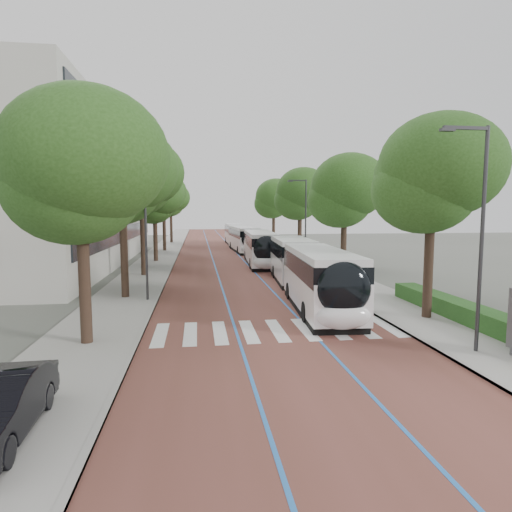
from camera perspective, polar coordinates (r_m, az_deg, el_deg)
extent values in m
plane|color=#51544C|center=(17.95, 2.81, -10.80)|extent=(160.00, 160.00, 0.00)
cube|color=brown|center=(57.21, -4.56, 0.75)|extent=(11.00, 140.00, 0.02)
cube|color=#98948F|center=(57.28, -12.07, 0.69)|extent=(4.00, 140.00, 0.12)
cube|color=#98948F|center=(58.11, 2.84, 0.89)|extent=(4.00, 140.00, 0.12)
cube|color=gray|center=(57.17, -10.17, 0.72)|extent=(0.20, 140.00, 0.14)
cube|color=gray|center=(57.79, 0.99, 0.87)|extent=(0.20, 140.00, 0.14)
cube|color=silver|center=(18.68, -12.64, -10.18)|extent=(0.55, 3.60, 0.01)
cube|color=silver|center=(18.62, -8.75, -10.16)|extent=(0.55, 3.60, 0.01)
cube|color=silver|center=(18.64, -4.84, -10.10)|extent=(0.55, 3.60, 0.01)
cube|color=silver|center=(18.74, -0.96, -9.99)|extent=(0.55, 3.60, 0.01)
cube|color=silver|center=(18.92, 2.85, -9.84)|extent=(0.55, 3.60, 0.01)
cube|color=silver|center=(19.18, 6.58, -9.65)|extent=(0.55, 3.60, 0.01)
cube|color=silver|center=(19.52, 10.18, -9.43)|extent=(0.55, 3.60, 0.01)
cube|color=silver|center=(19.93, 13.65, -9.18)|extent=(0.55, 3.60, 0.01)
cube|color=silver|center=(20.41, 16.96, -8.91)|extent=(0.55, 3.60, 0.01)
cube|color=blue|center=(57.14, -6.16, 0.74)|extent=(0.12, 126.00, 0.01)
cube|color=blue|center=(57.32, -2.96, 0.78)|extent=(0.12, 126.00, 0.01)
cube|color=#9B9890|center=(47.80, -27.99, 7.45)|extent=(18.00, 40.00, 14.00)
cube|color=black|center=(45.53, -16.98, 2.95)|extent=(0.12, 38.00, 1.60)
cube|color=black|center=(45.49, -17.10, 6.98)|extent=(0.12, 38.00, 1.60)
cube|color=black|center=(45.67, -17.23, 10.99)|extent=(0.12, 38.00, 1.60)
cube|color=black|center=(46.05, -17.35, 14.71)|extent=(0.12, 38.00, 1.60)
cube|color=#1B4317|center=(21.39, 27.75, -7.30)|extent=(1.20, 14.00, 0.80)
cylinder|color=#303033|center=(17.14, 27.88, 1.75)|extent=(0.14, 0.14, 8.00)
cube|color=#303033|center=(16.89, 26.26, 15.06)|extent=(1.70, 0.12, 0.12)
cube|color=#303033|center=(16.51, 24.16, 15.10)|extent=(0.50, 0.20, 0.10)
cylinder|color=#303033|center=(40.16, 6.63, 4.40)|extent=(0.14, 0.14, 8.00)
cube|color=#303033|center=(40.06, 5.57, 9.99)|extent=(1.70, 0.12, 0.12)
cube|color=#303033|center=(39.90, 4.58, 9.90)|extent=(0.50, 0.20, 0.10)
cylinder|color=#303033|center=(25.08, -14.48, 3.36)|extent=(0.14, 0.14, 8.00)
cylinder|color=black|center=(17.66, -21.87, -3.72)|extent=(0.44, 0.44, 4.67)
ellipsoid|color=#224716|center=(17.49, -22.42, 10.14)|extent=(6.06, 6.06, 5.15)
cylinder|color=black|center=(26.38, -17.16, -0.14)|extent=(0.44, 0.44, 4.99)
ellipsoid|color=#224716|center=(26.31, -17.46, 9.73)|extent=(5.97, 5.97, 5.07)
cylinder|color=black|center=(35.24, -14.81, 1.73)|extent=(0.44, 0.44, 5.41)
ellipsoid|color=#224716|center=(35.24, -15.02, 9.73)|extent=(6.11, 6.11, 5.20)
cylinder|color=black|center=(45.19, -13.26, 2.10)|extent=(0.44, 0.44, 4.54)
ellipsoid|color=#224716|center=(45.11, -13.38, 7.33)|extent=(5.51, 5.51, 4.68)
cylinder|color=black|center=(57.11, -12.13, 3.18)|extent=(0.44, 0.44, 5.10)
ellipsoid|color=#224716|center=(57.09, -12.23, 7.84)|extent=(5.37, 5.37, 4.56)
cylinder|color=black|center=(72.07, -11.23, 3.66)|extent=(0.44, 0.44, 4.90)
ellipsoid|color=#224716|center=(72.04, -11.30, 7.21)|extent=(5.73, 5.73, 4.87)
cylinder|color=black|center=(21.98, 21.98, -1.81)|extent=(0.44, 0.44, 4.74)
ellipsoid|color=#224716|center=(21.85, 22.43, 9.46)|extent=(5.71, 5.71, 4.85)
cylinder|color=black|center=(32.88, 11.58, 0.81)|extent=(0.44, 0.44, 4.60)
ellipsoid|color=#224716|center=(32.78, 11.73, 8.12)|extent=(5.66, 5.66, 4.81)
cylinder|color=black|center=(46.27, 5.84, 2.50)|extent=(0.44, 0.44, 4.84)
ellipsoid|color=#224716|center=(46.22, 5.90, 7.95)|extent=(5.74, 5.74, 4.88)
cylinder|color=black|center=(61.92, 2.35, 3.38)|extent=(0.44, 0.44, 4.82)
ellipsoid|color=#224716|center=(61.88, 2.37, 7.44)|extent=(5.88, 5.88, 5.00)
cylinder|color=black|center=(27.40, 6.25, -1.21)|extent=(2.36, 1.06, 2.30)
cube|color=white|center=(22.49, 8.49, -4.12)|extent=(3.16, 9.51, 1.82)
cube|color=black|center=(22.33, 8.54, -1.24)|extent=(3.18, 9.33, 0.97)
cube|color=silver|center=(22.25, 8.56, 0.40)|extent=(3.09, 9.32, 0.31)
cube|color=black|center=(22.71, 8.45, -6.83)|extent=(3.08, 9.14, 0.35)
cube|color=white|center=(31.69, 4.89, -1.16)|extent=(3.04, 7.90, 1.82)
cube|color=black|center=(31.57, 4.91, 0.89)|extent=(3.07, 7.75, 0.97)
cube|color=silver|center=(31.52, 4.92, 2.05)|extent=(2.98, 7.74, 0.31)
cube|color=black|center=(31.84, 4.87, -3.10)|extent=(2.97, 7.59, 0.35)
ellipsoid|color=black|center=(18.03, 11.57, -4.29)|extent=(2.42, 1.26, 2.28)
ellipsoid|color=white|center=(18.22, 11.54, -7.85)|extent=(2.41, 1.16, 1.14)
cylinder|color=black|center=(20.24, 6.68, -7.43)|extent=(0.37, 1.02, 1.00)
cylinder|color=black|center=(20.76, 12.88, -7.20)|extent=(0.37, 1.02, 1.00)
cylinder|color=black|center=(33.29, 2.52, -2.13)|extent=(0.37, 1.02, 1.00)
cylinder|color=black|center=(33.61, 6.36, -2.08)|extent=(0.37, 1.02, 1.00)
cylinder|color=black|center=(25.42, 4.50, -4.66)|extent=(0.37, 1.02, 1.00)
cylinder|color=black|center=(25.83, 9.48, -4.55)|extent=(0.37, 1.02, 1.00)
cube|color=white|center=(42.12, 0.53, 0.62)|extent=(3.10, 12.11, 1.82)
cube|color=black|center=(42.03, 0.53, 2.17)|extent=(3.12, 11.87, 0.97)
cube|color=silver|center=(42.00, 0.53, 3.04)|extent=(3.03, 11.87, 0.31)
cube|color=black|center=(42.24, 0.53, -0.85)|extent=(3.02, 11.63, 0.35)
ellipsoid|color=black|center=(36.26, 1.41, 0.93)|extent=(2.40, 1.22, 2.28)
ellipsoid|color=white|center=(36.33, 1.41, -0.87)|extent=(2.40, 1.12, 1.14)
cylinder|color=black|center=(38.54, -0.64, -1.02)|extent=(0.35, 1.01, 1.00)
cylinder|color=black|center=(38.78, 2.70, -0.98)|extent=(0.35, 1.01, 1.00)
cylinder|color=black|center=(45.88, -1.33, 0.10)|extent=(0.35, 1.01, 1.00)
cylinder|color=black|center=(46.08, 1.48, 0.12)|extent=(0.35, 1.01, 1.00)
cube|color=white|center=(55.71, -1.70, 1.92)|extent=(3.00, 12.09, 1.82)
cube|color=black|center=(55.65, -1.70, 3.09)|extent=(3.03, 11.86, 0.97)
cube|color=silver|center=(55.62, -1.70, 3.75)|extent=(2.94, 11.85, 0.31)
cube|color=black|center=(55.80, -1.69, 0.80)|extent=(2.93, 11.61, 0.35)
ellipsoid|color=black|center=(49.90, -0.71, 2.30)|extent=(2.39, 1.20, 2.28)
ellipsoid|color=white|center=(49.93, -0.70, 0.99)|extent=(2.39, 1.10, 1.14)
cylinder|color=black|center=(52.06, -2.34, 0.79)|extent=(0.34, 1.01, 1.00)
cylinder|color=black|center=(52.42, 0.11, 0.83)|extent=(0.34, 1.01, 1.00)
cylinder|color=black|center=(59.38, -3.31, 1.42)|extent=(0.34, 1.01, 1.00)
cylinder|color=black|center=(59.69, -1.16, 1.45)|extent=(0.34, 1.01, 1.00)
cube|color=white|center=(67.15, -2.78, 2.60)|extent=(2.57, 12.01, 1.82)
cube|color=black|center=(67.09, -2.78, 3.57)|extent=(2.61, 11.78, 0.97)
cube|color=silver|center=(67.07, -2.79, 4.12)|extent=(2.52, 11.77, 0.31)
cube|color=black|center=(67.22, -2.77, 1.67)|extent=(2.52, 11.53, 0.35)
ellipsoid|color=black|center=(61.29, -2.27, 2.97)|extent=(2.36, 1.11, 2.28)
ellipsoid|color=white|center=(61.31, -2.26, 1.91)|extent=(2.36, 1.01, 1.14)
cylinder|color=black|center=(63.52, -3.49, 1.71)|extent=(0.31, 1.00, 1.00)
cylinder|color=black|center=(63.74, -1.46, 1.74)|extent=(0.31, 1.00, 1.00)
cylinder|color=black|center=(70.88, -3.97, 2.15)|extent=(0.31, 1.00, 1.00)
cylinder|color=black|center=(71.08, -2.15, 2.17)|extent=(0.31, 1.00, 1.00)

